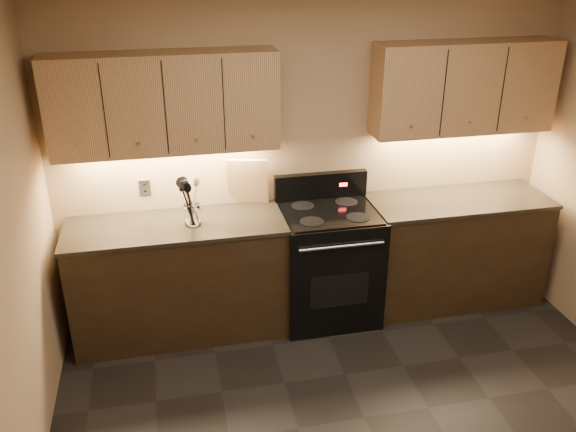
{
  "coord_description": "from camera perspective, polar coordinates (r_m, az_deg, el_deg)",
  "views": [
    {
      "loc": [
        -1.13,
        -2.44,
        2.87
      ],
      "look_at": [
        -0.3,
        1.45,
        1.03
      ],
      "focal_mm": 38.0,
      "sensor_mm": 36.0,
      "label": 1
    }
  ],
  "objects": [
    {
      "name": "cutting_board",
      "position": [
        4.77,
        -3.78,
        3.24
      ],
      "size": [
        0.33,
        0.18,
        0.39
      ],
      "primitive_type": "cube",
      "rotation": [
        0.22,
        0.0,
        -0.24
      ],
      "color": "tan",
      "rests_on": "counter_left"
    },
    {
      "name": "steel_skimmer",
      "position": [
        4.47,
        -8.56,
        1.55
      ],
      "size": [
        0.2,
        0.11,
        0.37
      ],
      "primitive_type": null,
      "rotation": [
        -0.03,
        -0.28,
        0.14
      ],
      "color": "silver",
      "rests_on": "utensil_crock"
    },
    {
      "name": "black_turner",
      "position": [
        4.46,
        -8.91,
        1.22
      ],
      "size": [
        0.18,
        0.13,
        0.34
      ],
      "primitive_type": null,
      "rotation": [
        -0.17,
        -0.2,
        0.39
      ],
      "color": "black",
      "rests_on": "utensil_crock"
    },
    {
      "name": "stove",
      "position": [
        4.92,
        3.76,
        -4.34
      ],
      "size": [
        0.76,
        0.68,
        1.14
      ],
      "color": "black",
      "rests_on": "ground"
    },
    {
      "name": "counter_left",
      "position": [
        4.79,
        -10.1,
        -5.75
      ],
      "size": [
        1.62,
        0.62,
        0.93
      ],
      "color": "black",
      "rests_on": "ground"
    },
    {
      "name": "counter_right",
      "position": [
        5.32,
        15.21,
        -3.02
      ],
      "size": [
        1.46,
        0.62,
        0.93
      ],
      "color": "black",
      "rests_on": "ground"
    },
    {
      "name": "utensil_crock",
      "position": [
        4.52,
        -8.92,
        0.07
      ],
      "size": [
        0.16,
        0.16,
        0.15
      ],
      "color": "white",
      "rests_on": "counter_left"
    },
    {
      "name": "wooden_spoon",
      "position": [
        4.46,
        -9.22,
        1.33
      ],
      "size": [
        0.15,
        0.17,
        0.35
      ],
      "primitive_type": null,
      "rotation": [
        -0.22,
        0.31,
        0.32
      ],
      "color": "tan",
      "rests_on": "utensil_crock"
    },
    {
      "name": "outlet_plate",
      "position": [
        4.77,
        -13.26,
        2.6
      ],
      "size": [
        0.08,
        0.01,
        0.12
      ],
      "primitive_type": "cube",
      "color": "#B2B5BA",
      "rests_on": "wall_back"
    },
    {
      "name": "upper_cab_right",
      "position": [
        4.99,
        16.16,
        11.47
      ],
      "size": [
        1.44,
        0.3,
        0.7
      ],
      "primitive_type": "cube",
      "color": "tan",
      "rests_on": "wall_back"
    },
    {
      "name": "black_spoon",
      "position": [
        4.49,
        -9.07,
        1.46
      ],
      "size": [
        0.09,
        0.13,
        0.35
      ],
      "primitive_type": null,
      "rotation": [
        0.23,
        -0.07,
        -0.0
      ],
      "color": "black",
      "rests_on": "utensil_crock"
    },
    {
      "name": "ceiling",
      "position": [
        2.71,
        13.41,
        18.48
      ],
      "size": [
        4.0,
        4.0,
        0.0
      ],
      "primitive_type": "plane",
      "rotation": [
        3.14,
        0.0,
        0.0
      ],
      "color": "silver",
      "rests_on": "wall_back"
    },
    {
      "name": "wall_back",
      "position": [
        4.85,
        2.1,
        5.88
      ],
      "size": [
        4.0,
        0.04,
        2.6
      ],
      "primitive_type": "cube",
      "color": "tan",
      "rests_on": "ground"
    },
    {
      "name": "upper_cab_left",
      "position": [
        4.43,
        -11.49,
        10.32
      ],
      "size": [
        1.6,
        0.3,
        0.7
      ],
      "primitive_type": "cube",
      "color": "tan",
      "rests_on": "wall_back"
    },
    {
      "name": "steel_spatula",
      "position": [
        4.48,
        -8.65,
        1.57
      ],
      "size": [
        0.16,
        0.12,
        0.37
      ],
      "primitive_type": null,
      "rotation": [
        0.1,
        -0.19,
        -0.1
      ],
      "color": "silver",
      "rests_on": "utensil_crock"
    }
  ]
}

